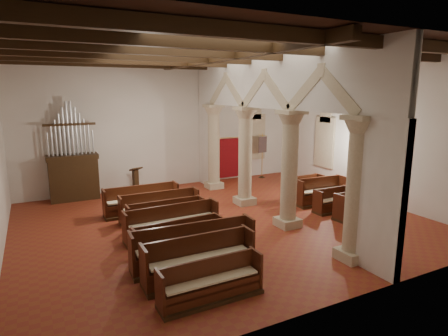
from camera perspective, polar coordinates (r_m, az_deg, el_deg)
floor at (r=13.86m, az=-0.19°, el=-8.11°), size 14.00×14.00×0.00m
ceiling at (r=13.11m, az=-0.21°, el=17.41°), size 14.00×14.00×0.00m
wall_back at (r=18.67m, az=-8.62°, el=6.33°), size 14.00×0.02×6.00m
wall_front at (r=8.33m, az=18.85°, el=-0.64°), size 14.00×0.02×6.00m
wall_right at (r=17.45m, az=20.85°, el=5.34°), size 0.02×12.00×6.00m
ceiling_beams at (r=13.09m, az=-0.21°, el=16.62°), size 13.80×11.80×0.30m
arcade at (r=13.99m, az=6.44°, el=6.98°), size 0.90×11.90×6.00m
window_right_a at (r=16.58m, az=24.43°, el=1.97°), size 0.03×1.00×2.20m
window_right_b at (r=19.28m, az=15.15°, el=3.83°), size 0.03×1.00×2.20m
window_back at (r=20.86m, az=4.63°, el=4.76°), size 1.00×0.03×2.20m
pipe_organ at (r=17.50m, az=-22.01°, el=-0.13°), size 2.10×0.85×4.40m
lectern at (r=17.91m, az=-13.29°, el=-2.12°), size 0.59×0.62×1.26m
dossal_curtain at (r=20.22m, az=1.05°, el=1.61°), size 1.80×0.07×2.17m
processional_banner at (r=20.62m, az=5.83°, el=0.73°), size 0.56×0.71×2.44m
hymnal_box_a at (r=10.16m, az=4.16°, el=-14.19°), size 0.35×0.30×0.32m
hymnal_box_b at (r=11.34m, az=1.23°, el=-11.40°), size 0.36×0.33×0.29m
hymnal_box_c at (r=12.98m, az=1.93°, el=-8.30°), size 0.37×0.33×0.32m
tube_heater_a at (r=10.05m, az=2.02°, el=-15.11°), size 1.01×0.26×0.10m
tube_heater_b at (r=9.37m, az=-6.23°, el=-17.28°), size 0.95×0.44×0.10m
nave_pew_0 at (r=8.90m, az=-1.98°, el=-17.71°), size 2.47×0.67×0.96m
nave_pew_1 at (r=9.74m, az=-3.76°, el=-14.62°), size 2.88×0.79×1.14m
nave_pew_2 at (r=10.49m, az=-4.57°, el=-12.61°), size 3.47×0.97×1.15m
nave_pew_3 at (r=11.31m, az=-6.96°, el=-11.17°), size 2.72×0.76×0.95m
nave_pew_4 at (r=12.42m, az=-7.88°, el=-8.89°), size 3.12×0.77×1.06m
nave_pew_5 at (r=13.29m, az=-8.80°, el=-7.68°), size 2.69×0.64×0.96m
nave_pew_6 at (r=14.11m, az=-9.72°, el=-6.44°), size 2.94×0.75×1.05m
nave_pew_7 at (r=14.93m, az=-12.41°, el=-5.44°), size 2.87×0.74×1.11m
aisle_pew_0 at (r=14.93m, az=19.40°, el=-5.93°), size 1.85×0.81×1.03m
aisle_pew_1 at (r=15.43m, az=16.23°, el=-5.26°), size 1.61×0.63×0.95m
aisle_pew_2 at (r=16.32m, az=14.48°, el=-4.03°), size 2.30×0.87×1.13m
aisle_pew_3 at (r=16.75m, az=12.13°, el=-3.58°), size 1.78×0.74×1.06m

